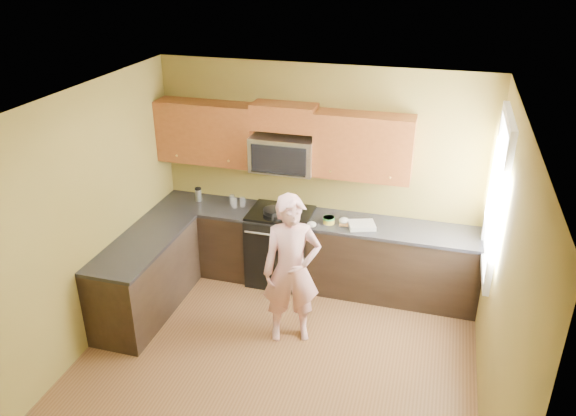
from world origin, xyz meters
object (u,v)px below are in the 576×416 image
(microwave, at_px, (283,170))
(travel_mug, at_px, (199,201))
(woman, at_px, (292,270))
(butter_tub, at_px, (329,223))
(stove, at_px, (281,246))
(frying_pan, at_px, (273,213))

(microwave, height_order, travel_mug, microwave)
(woman, bearing_deg, travel_mug, 123.19)
(butter_tub, bearing_deg, woman, -100.04)
(butter_tub, bearing_deg, stove, 172.72)
(stove, xyz_separation_m, microwave, (0.00, 0.12, 0.97))
(microwave, distance_m, frying_pan, 0.54)
(microwave, relative_size, frying_pan, 1.74)
(travel_mug, bearing_deg, stove, -4.76)
(stove, distance_m, woman, 1.22)
(frying_pan, distance_m, travel_mug, 1.06)
(woman, distance_m, travel_mug, 1.96)
(stove, distance_m, microwave, 0.98)
(stove, height_order, travel_mug, travel_mug)
(frying_pan, relative_size, butter_tub, 3.16)
(woman, bearing_deg, butter_tub, 60.06)
(stove, height_order, frying_pan, frying_pan)
(woman, xyz_separation_m, travel_mug, (-1.57, 1.18, 0.08))
(woman, bearing_deg, frying_pan, 96.73)
(stove, relative_size, microwave, 1.25)
(microwave, distance_m, woman, 1.42)
(stove, xyz_separation_m, butter_tub, (0.62, -0.08, 0.45))
(stove, height_order, microwave, microwave)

